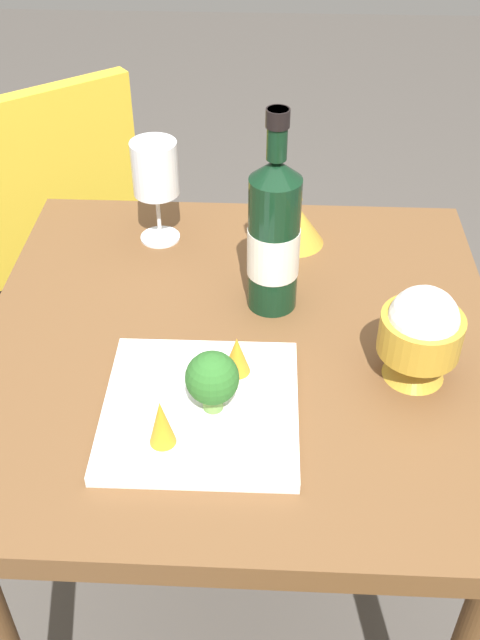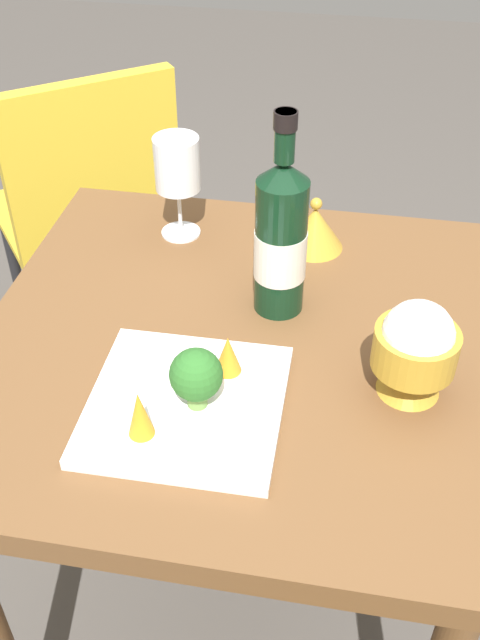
{
  "view_description": "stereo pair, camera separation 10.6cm",
  "coord_description": "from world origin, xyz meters",
  "px_view_note": "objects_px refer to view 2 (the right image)",
  "views": [
    {
      "loc": [
        -0.82,
        -0.04,
        1.43
      ],
      "look_at": [
        0.0,
        0.0,
        0.76
      ],
      "focal_mm": 41.48,
      "sensor_mm": 36.0,
      "label": 1
    },
    {
      "loc": [
        -0.81,
        -0.14,
        1.43
      ],
      "look_at": [
        0.0,
        0.0,
        0.76
      ],
      "focal_mm": 41.48,
      "sensor_mm": 36.0,
      "label": 2
    }
  ],
  "objects_px": {
    "rice_bowl_lid": "(315,227)",
    "wine_bottle": "(281,238)",
    "broccoli_floret": "(196,376)",
    "chair_near_window": "(90,201)",
    "carrot_garnish_right": "(229,354)",
    "serving_plate": "(186,404)",
    "carrot_garnish_left": "(140,414)",
    "wine_glass": "(177,167)",
    "rice_bowl": "(415,348)"
  },
  "relations": [
    {
      "from": "rice_bowl_lid",
      "to": "wine_bottle",
      "type": "bearing_deg",
      "value": 168.06
    },
    {
      "from": "broccoli_floret",
      "to": "chair_near_window",
      "type": "bearing_deg",
      "value": 29.08
    },
    {
      "from": "carrot_garnish_right",
      "to": "serving_plate",
      "type": "bearing_deg",
      "value": 145.3
    },
    {
      "from": "chair_near_window",
      "to": "carrot_garnish_left",
      "type": "relative_size",
      "value": 12.6
    },
    {
      "from": "chair_near_window",
      "to": "serving_plate",
      "type": "distance_m",
      "value": 0.96
    },
    {
      "from": "wine_bottle",
      "to": "serving_plate",
      "type": "xyz_separation_m",
      "value": [
        -0.24,
        0.09,
        -0.11
      ]
    },
    {
      "from": "wine_bottle",
      "to": "broccoli_floret",
      "type": "xyz_separation_m",
      "value": [
        -0.24,
        0.07,
        -0.06
      ]
    },
    {
      "from": "wine_glass",
      "to": "broccoli_floret",
      "type": "xyz_separation_m",
      "value": [
        -0.42,
        -0.12,
        -0.06
      ]
    },
    {
      "from": "wine_glass",
      "to": "chair_near_window",
      "type": "bearing_deg",
      "value": 39.29
    },
    {
      "from": "wine_glass",
      "to": "carrot_garnish_left",
      "type": "height_order",
      "value": "wine_glass"
    },
    {
      "from": "wine_bottle",
      "to": "rice_bowl_lid",
      "type": "distance_m",
      "value": 0.2
    },
    {
      "from": "wine_bottle",
      "to": "carrot_garnish_right",
      "type": "relative_size",
      "value": 5.46
    },
    {
      "from": "rice_bowl",
      "to": "broccoli_floret",
      "type": "xyz_separation_m",
      "value": [
        -0.09,
        0.27,
        -0.01
      ]
    },
    {
      "from": "rice_bowl_lid",
      "to": "broccoli_floret",
      "type": "relative_size",
      "value": 1.17
    },
    {
      "from": "chair_near_window",
      "to": "rice_bowl_lid",
      "type": "xyz_separation_m",
      "value": [
        -0.41,
        -0.57,
        0.24
      ]
    },
    {
      "from": "serving_plate",
      "to": "carrot_garnish_left",
      "type": "bearing_deg",
      "value": 148.39
    },
    {
      "from": "carrot_garnish_left",
      "to": "wine_glass",
      "type": "bearing_deg",
      "value": 8.0
    },
    {
      "from": "rice_bowl_lid",
      "to": "broccoli_floret",
      "type": "height_order",
      "value": "broccoli_floret"
    },
    {
      "from": "chair_near_window",
      "to": "rice_bowl_lid",
      "type": "distance_m",
      "value": 0.74
    },
    {
      "from": "serving_plate",
      "to": "carrot_garnish_left",
      "type": "relative_size",
      "value": 3.73
    },
    {
      "from": "chair_near_window",
      "to": "rice_bowl_lid",
      "type": "height_order",
      "value": "chair_near_window"
    },
    {
      "from": "wine_glass",
      "to": "wine_bottle",
      "type": "bearing_deg",
      "value": -131.8
    },
    {
      "from": "chair_near_window",
      "to": "rice_bowl",
      "type": "xyz_separation_m",
      "value": [
        -0.74,
        -0.73,
        0.28
      ]
    },
    {
      "from": "broccoli_floret",
      "to": "carrot_garnish_right",
      "type": "xyz_separation_m",
      "value": [
        0.07,
        -0.03,
        -0.02
      ]
    },
    {
      "from": "chair_near_window",
      "to": "carrot_garnish_left",
      "type": "bearing_deg",
      "value": -103.65
    },
    {
      "from": "rice_bowl_lid",
      "to": "carrot_garnish_left",
      "type": "xyz_separation_m",
      "value": [
        -0.48,
        0.16,
        0.01
      ]
    },
    {
      "from": "chair_near_window",
      "to": "carrot_garnish_left",
      "type": "height_order",
      "value": "chair_near_window"
    },
    {
      "from": "rice_bowl",
      "to": "carrot_garnish_right",
      "type": "xyz_separation_m",
      "value": [
        -0.02,
        0.24,
        -0.03
      ]
    },
    {
      "from": "rice_bowl_lid",
      "to": "carrot_garnish_left",
      "type": "distance_m",
      "value": 0.5
    },
    {
      "from": "wine_bottle",
      "to": "carrot_garnish_right",
      "type": "xyz_separation_m",
      "value": [
        -0.17,
        0.04,
        -0.08
      ]
    },
    {
      "from": "rice_bowl_lid",
      "to": "serving_plate",
      "type": "height_order",
      "value": "rice_bowl_lid"
    },
    {
      "from": "wine_bottle",
      "to": "rice_bowl_lid",
      "type": "bearing_deg",
      "value": -11.94
    },
    {
      "from": "wine_bottle",
      "to": "wine_glass",
      "type": "bearing_deg",
      "value": 48.2
    },
    {
      "from": "serving_plate",
      "to": "broccoli_floret",
      "type": "height_order",
      "value": "broccoli_floret"
    },
    {
      "from": "wine_glass",
      "to": "serving_plate",
      "type": "height_order",
      "value": "wine_glass"
    },
    {
      "from": "chair_near_window",
      "to": "rice_bowl",
      "type": "bearing_deg",
      "value": -83.48
    },
    {
      "from": "rice_bowl",
      "to": "chair_near_window",
      "type": "bearing_deg",
      "value": 44.62
    },
    {
      "from": "carrot_garnish_left",
      "to": "carrot_garnish_right",
      "type": "xyz_separation_m",
      "value": [
        0.13,
        -0.09,
        -0.01
      ]
    },
    {
      "from": "chair_near_window",
      "to": "wine_bottle",
      "type": "distance_m",
      "value": 0.86
    },
    {
      "from": "wine_glass",
      "to": "serving_plate",
      "type": "relative_size",
      "value": 0.71
    },
    {
      "from": "rice_bowl",
      "to": "carrot_garnish_left",
      "type": "distance_m",
      "value": 0.36
    },
    {
      "from": "wine_bottle",
      "to": "rice_bowl",
      "type": "distance_m",
      "value": 0.25
    },
    {
      "from": "chair_near_window",
      "to": "wine_glass",
      "type": "distance_m",
      "value": 0.63
    },
    {
      "from": "serving_plate",
      "to": "carrot_garnish_left",
      "type": "distance_m",
      "value": 0.09
    },
    {
      "from": "carrot_garnish_right",
      "to": "chair_near_window",
      "type": "bearing_deg",
      "value": 32.81
    },
    {
      "from": "carrot_garnish_left",
      "to": "rice_bowl_lid",
      "type": "bearing_deg",
      "value": -19.11
    },
    {
      "from": "rice_bowl",
      "to": "broccoli_floret",
      "type": "bearing_deg",
      "value": 108.77
    },
    {
      "from": "carrot_garnish_left",
      "to": "chair_near_window",
      "type": "bearing_deg",
      "value": 24.45
    },
    {
      "from": "broccoli_floret",
      "to": "wine_glass",
      "type": "bearing_deg",
      "value": 16.53
    },
    {
      "from": "rice_bowl",
      "to": "carrot_garnish_left",
      "type": "bearing_deg",
      "value": 115.03
    }
  ]
}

